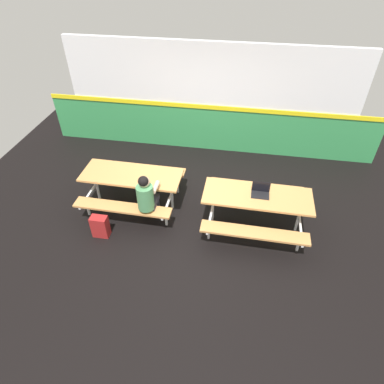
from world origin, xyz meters
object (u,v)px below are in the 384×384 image
object	(u,v)px
backpack_dark	(100,226)
picnic_table_left	(132,181)
student_nearer	(147,196)
picnic_table_right	(257,202)
laptop_dark	(260,192)

from	to	relation	value
backpack_dark	picnic_table_left	bearing A→B (deg)	70.51
student_nearer	backpack_dark	bearing A→B (deg)	-153.27
picnic_table_left	backpack_dark	distance (m)	1.09
picnic_table_right	laptop_dark	distance (m)	0.22
laptop_dark	picnic_table_left	bearing A→B (deg)	175.36
picnic_table_right	picnic_table_left	bearing A→B (deg)	174.42
laptop_dark	backpack_dark	bearing A→B (deg)	-164.67
laptop_dark	backpack_dark	size ratio (longest dim) A/B	0.73
picnic_table_right	backpack_dark	xyz separation A→B (m)	(-2.77, -0.73, -0.36)
picnic_table_right	laptop_dark	size ratio (longest dim) A/B	6.04
student_nearer	laptop_dark	bearing A→B (deg)	10.29
student_nearer	laptop_dark	distance (m)	2.04
student_nearer	laptop_dark	size ratio (longest dim) A/B	3.74
student_nearer	backpack_dark	xyz separation A→B (m)	(-0.81, -0.41, -0.49)
backpack_dark	picnic_table_right	bearing A→B (deg)	14.84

